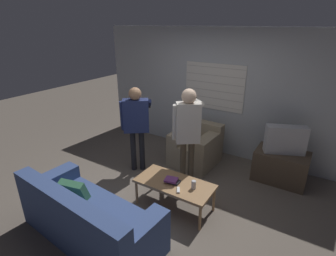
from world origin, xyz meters
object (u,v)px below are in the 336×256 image
(book_stack, at_px, (172,180))
(soda_can, at_px, (194,185))
(couch_blue, at_px, (87,219))
(spare_remote, at_px, (178,190))
(person_left_standing, at_px, (136,119))
(tv, at_px, (285,140))
(person_right_standing, at_px, (188,128))
(coffee_table, at_px, (175,185))
(armchair_beige, at_px, (196,147))

(book_stack, distance_m, soda_can, 0.34)
(couch_blue, relative_size, spare_remote, 15.03)
(person_left_standing, xyz_separation_m, spare_remote, (1.30, -0.74, -0.57))
(tv, bearing_deg, spare_remote, 36.09)
(book_stack, xyz_separation_m, spare_remote, (0.19, -0.13, -0.02))
(couch_blue, xyz_separation_m, soda_can, (0.92, 1.13, 0.19))
(person_left_standing, xyz_separation_m, book_stack, (1.12, -0.61, -0.55))
(tv, xyz_separation_m, soda_can, (-0.89, -1.62, -0.29))
(tv, xyz_separation_m, person_left_standing, (-2.35, -1.04, 0.23))
(couch_blue, bearing_deg, person_left_standing, 111.53)
(tv, height_order, soda_can, tv)
(person_left_standing, distance_m, soda_can, 1.65)
(spare_remote, bearing_deg, couch_blue, -157.55)
(person_right_standing, height_order, soda_can, person_right_standing)
(soda_can, height_order, spare_remote, soda_can)
(coffee_table, relative_size, soda_can, 9.15)
(person_left_standing, distance_m, book_stack, 1.39)
(armchair_beige, xyz_separation_m, book_stack, (0.31, -1.43, 0.13))
(couch_blue, distance_m, coffee_table, 1.28)
(person_right_standing, xyz_separation_m, spare_remote, (0.25, -0.71, -0.64))
(tv, distance_m, person_right_standing, 1.71)
(book_stack, bearing_deg, coffee_table, 21.33)
(book_stack, relative_size, soda_can, 1.85)
(book_stack, height_order, soda_can, soda_can)
(couch_blue, relative_size, coffee_table, 1.73)
(person_left_standing, bearing_deg, armchair_beige, 8.49)
(coffee_table, xyz_separation_m, book_stack, (-0.04, -0.01, 0.07))
(person_left_standing, bearing_deg, person_right_standing, -38.31)
(book_stack, distance_m, spare_remote, 0.23)
(couch_blue, distance_m, spare_remote, 1.25)
(couch_blue, bearing_deg, person_right_standing, 77.07)
(couch_blue, relative_size, tv, 2.95)
(person_right_standing, bearing_deg, couch_blue, -143.40)
(person_left_standing, height_order, spare_remote, person_left_standing)
(coffee_table, xyz_separation_m, spare_remote, (0.15, -0.15, 0.05))
(armchair_beige, distance_m, coffee_table, 1.46)
(armchair_beige, distance_m, tv, 1.62)
(person_left_standing, xyz_separation_m, soda_can, (1.46, -0.58, -0.52))
(coffee_table, height_order, person_left_standing, person_left_standing)
(person_right_standing, distance_m, soda_can, 0.91)
(couch_blue, distance_m, person_right_standing, 1.93)
(armchair_beige, relative_size, tv, 1.33)
(armchair_beige, relative_size, person_right_standing, 0.53)
(tv, relative_size, spare_remote, 5.10)
(couch_blue, height_order, coffee_table, couch_blue)
(tv, height_order, spare_remote, tv)
(tv, xyz_separation_m, person_right_standing, (-1.30, -1.07, 0.30))
(armchair_beige, xyz_separation_m, soda_can, (0.65, -1.40, 0.16))
(armchair_beige, height_order, soda_can, armchair_beige)
(soda_can, bearing_deg, person_right_standing, 126.28)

